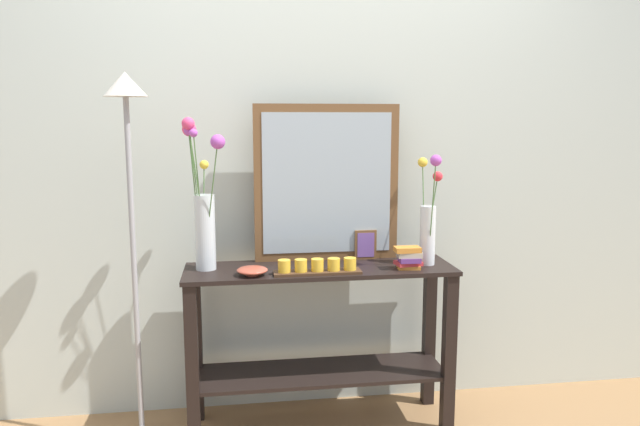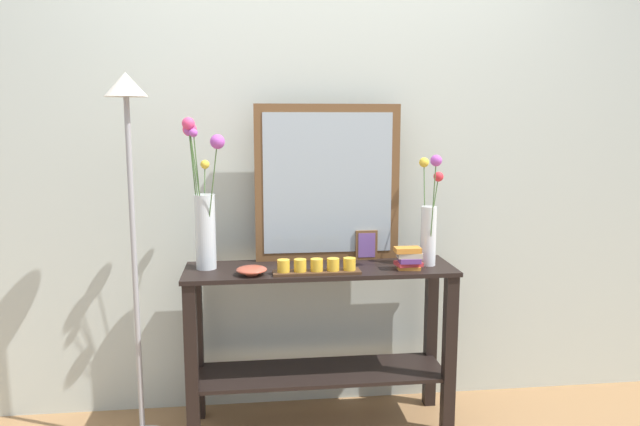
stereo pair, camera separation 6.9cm
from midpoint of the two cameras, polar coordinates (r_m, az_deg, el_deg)
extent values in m
cube|color=#997047|center=(3.06, -0.68, -19.81)|extent=(7.00, 6.00, 0.02)
cube|color=beige|center=(2.99, -1.50, 6.77)|extent=(6.40, 0.08, 2.70)
cube|color=black|center=(2.77, -0.71, -5.43)|extent=(1.25, 0.36, 0.02)
cube|color=black|center=(2.94, -0.69, -15.09)|extent=(1.19, 0.32, 0.02)
cube|color=black|center=(2.75, -12.91, -14.42)|extent=(0.06, 0.06, 0.76)
cube|color=black|center=(2.90, 11.61, -13.15)|extent=(0.06, 0.06, 0.76)
cube|color=black|center=(3.02, -12.46, -12.27)|extent=(0.06, 0.06, 0.76)
cube|color=black|center=(3.15, 9.81, -11.26)|extent=(0.06, 0.06, 0.76)
cube|color=brown|center=(2.86, -0.03, 2.89)|extent=(0.70, 0.03, 0.75)
cube|color=#9EADB7|center=(2.85, 0.01, 2.86)|extent=(0.62, 0.00, 0.67)
cylinder|color=silver|center=(2.75, -11.70, -1.84)|extent=(0.09, 0.09, 0.34)
cylinder|color=#4C753D|center=(2.70, -12.43, 1.58)|extent=(0.06, 0.06, 0.64)
sphere|color=#EA4275|center=(2.66, -13.30, 8.37)|extent=(0.06, 0.06, 0.06)
cylinder|color=#4C753D|center=(2.69, -12.20, 1.13)|extent=(0.04, 0.07, 0.60)
sphere|color=#B24CB7|center=(2.64, -12.82, 7.52)|extent=(0.04, 0.04, 0.04)
cylinder|color=#4C753D|center=(2.68, -11.20, 0.72)|extent=(0.08, 0.12, 0.57)
sphere|color=#B24CB7|center=(2.59, -10.56, 6.75)|extent=(0.06, 0.06, 0.06)
cylinder|color=#4C753D|center=(2.71, -12.58, 1.27)|extent=(0.04, 0.04, 0.61)
sphere|color=#B24CB7|center=(2.67, -13.24, 7.72)|extent=(0.04, 0.04, 0.04)
cylinder|color=#4C753D|center=(2.73, -12.22, 1.39)|extent=(0.08, 0.01, 0.62)
sphere|color=#EA4275|center=(2.71, -13.19, 7.85)|extent=(0.06, 0.06, 0.06)
cylinder|color=#4C753D|center=(2.78, -11.82, -0.17)|extent=(0.02, 0.08, 0.46)
sphere|color=yellow|center=(2.79, -11.78, 4.58)|extent=(0.04, 0.04, 0.04)
cylinder|color=silver|center=(2.83, 9.62, -2.14)|extent=(0.07, 0.07, 0.28)
cylinder|color=#4C753D|center=(2.76, 10.03, 0.09)|extent=(0.02, 0.10, 0.48)
sphere|color=#B24CB7|center=(2.69, 10.37, 5.00)|extent=(0.05, 0.05, 0.05)
cylinder|color=#4C753D|center=(2.87, 9.27, 0.22)|extent=(0.02, 0.11, 0.46)
sphere|color=yellow|center=(2.90, 9.18, 4.85)|extent=(0.05, 0.05, 0.05)
cylinder|color=#4C753D|center=(2.82, 9.94, -0.53)|extent=(0.05, 0.03, 0.40)
sphere|color=red|center=(2.79, 10.56, 3.48)|extent=(0.05, 0.05, 0.05)
cube|color=#472D1C|center=(2.66, -1.00, -5.71)|extent=(0.39, 0.09, 0.01)
cylinder|color=gold|center=(2.63, -4.21, -5.11)|extent=(0.06, 0.06, 0.05)
cylinder|color=gold|center=(2.64, -2.60, -5.06)|extent=(0.06, 0.06, 0.05)
cylinder|color=gold|center=(2.65, -1.00, -5.01)|extent=(0.06, 0.06, 0.05)
cylinder|color=gold|center=(2.66, 0.59, -4.96)|extent=(0.06, 0.06, 0.05)
cylinder|color=gold|center=(2.67, 2.16, -4.90)|extent=(0.06, 0.06, 0.05)
cube|color=brown|center=(2.92, 3.73, -3.06)|extent=(0.11, 0.01, 0.14)
cube|color=#744F9D|center=(2.91, 3.76, -3.09)|extent=(0.08, 0.00, 0.12)
cylinder|color=#B24C38|center=(2.65, -7.27, -5.89)|extent=(0.05, 0.05, 0.01)
ellipsoid|color=#B24C38|center=(2.64, -7.28, -5.48)|extent=(0.14, 0.14, 0.03)
cube|color=orange|center=(2.76, 7.81, -5.17)|extent=(0.11, 0.08, 0.02)
cube|color=#C63338|center=(2.77, 7.78, -4.80)|extent=(0.12, 0.09, 0.02)
cube|color=#663884|center=(2.75, 7.89, -4.47)|extent=(0.10, 0.08, 0.02)
cube|color=#B2A893|center=(2.75, 7.88, -3.97)|extent=(0.11, 0.08, 0.02)
cube|color=orange|center=(2.74, 7.70, -3.50)|extent=(0.12, 0.07, 0.02)
cylinder|color=#9E9EA3|center=(2.72, -18.10, -5.82)|extent=(0.02, 0.02, 1.54)
cone|color=beige|center=(2.64, -18.97, 11.65)|extent=(0.18, 0.18, 0.10)
camera|label=1|loc=(0.03, -90.72, -0.11)|focal=33.27mm
camera|label=2|loc=(0.03, 89.28, 0.11)|focal=33.27mm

